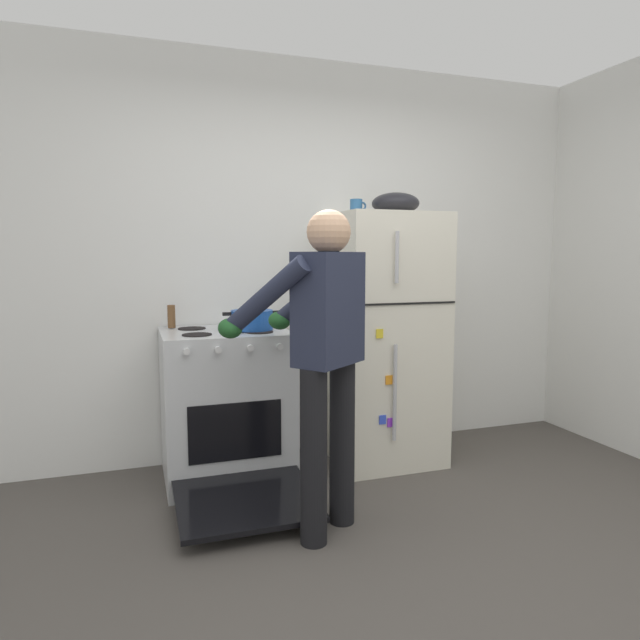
{
  "coord_description": "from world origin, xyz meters",
  "views": [
    {
      "loc": [
        -1.09,
        -1.8,
        1.38
      ],
      "look_at": [
        -0.04,
        1.32,
        1.0
      ],
      "focal_mm": 31.2,
      "sensor_mm": 36.0,
      "label": 1
    }
  ],
  "objects_px": {
    "refrigerator": "(383,338)",
    "stove_range": "(227,407)",
    "person_cook": "(321,342)",
    "coffee_mug": "(356,207)",
    "pepper_mill": "(171,316)",
    "red_pot": "(252,320)",
    "mixing_bowl": "(395,204)"
  },
  "relations": [
    {
      "from": "mixing_bowl",
      "to": "person_cook",
      "type": "bearing_deg",
      "value": -133.81
    },
    {
      "from": "person_cook",
      "to": "stove_range",
      "type": "bearing_deg",
      "value": 112.43
    },
    {
      "from": "stove_range",
      "to": "red_pot",
      "type": "bearing_deg",
      "value": -11.29
    },
    {
      "from": "person_cook",
      "to": "mixing_bowl",
      "type": "distance_m",
      "value": 1.39
    },
    {
      "from": "person_cook",
      "to": "coffee_mug",
      "type": "xyz_separation_m",
      "value": [
        0.55,
        0.89,
        0.74
      ]
    },
    {
      "from": "pepper_mill",
      "to": "mixing_bowl",
      "type": "relative_size",
      "value": 0.46
    },
    {
      "from": "refrigerator",
      "to": "mixing_bowl",
      "type": "height_order",
      "value": "mixing_bowl"
    },
    {
      "from": "coffee_mug",
      "to": "mixing_bowl",
      "type": "bearing_deg",
      "value": -10.99
    },
    {
      "from": "person_cook",
      "to": "mixing_bowl",
      "type": "height_order",
      "value": "mixing_bowl"
    },
    {
      "from": "refrigerator",
      "to": "coffee_mug",
      "type": "height_order",
      "value": "coffee_mug"
    },
    {
      "from": "person_cook",
      "to": "coffee_mug",
      "type": "relative_size",
      "value": 14.28
    },
    {
      "from": "red_pot",
      "to": "coffee_mug",
      "type": "xyz_separation_m",
      "value": [
        0.73,
        0.1,
        0.71
      ]
    },
    {
      "from": "stove_range",
      "to": "person_cook",
      "type": "bearing_deg",
      "value": -67.57
    },
    {
      "from": "refrigerator",
      "to": "person_cook",
      "type": "xyz_separation_m",
      "value": [
        -0.72,
        -0.84,
        0.13
      ]
    },
    {
      "from": "refrigerator",
      "to": "stove_range",
      "type": "bearing_deg",
      "value": -179.04
    },
    {
      "from": "refrigerator",
      "to": "person_cook",
      "type": "relative_size",
      "value": 1.03
    },
    {
      "from": "person_cook",
      "to": "mixing_bowl",
      "type": "relative_size",
      "value": 5.1
    },
    {
      "from": "refrigerator",
      "to": "stove_range",
      "type": "distance_m",
      "value": 1.13
    },
    {
      "from": "red_pot",
      "to": "pepper_mill",
      "type": "distance_m",
      "value": 0.52
    },
    {
      "from": "red_pot",
      "to": "pepper_mill",
      "type": "height_order",
      "value": "pepper_mill"
    },
    {
      "from": "stove_range",
      "to": "coffee_mug",
      "type": "xyz_separation_m",
      "value": [
        0.89,
        0.07,
        1.25
      ]
    },
    {
      "from": "refrigerator",
      "to": "coffee_mug",
      "type": "xyz_separation_m",
      "value": [
        -0.18,
        0.05,
        0.88
      ]
    },
    {
      "from": "refrigerator",
      "to": "mixing_bowl",
      "type": "xyz_separation_m",
      "value": [
        0.08,
        0.0,
        0.9
      ]
    },
    {
      "from": "stove_range",
      "to": "person_cook",
      "type": "relative_size",
      "value": 0.77
    },
    {
      "from": "pepper_mill",
      "to": "person_cook",
      "type": "bearing_deg",
      "value": -58.4
    },
    {
      "from": "coffee_mug",
      "to": "pepper_mill",
      "type": "distance_m",
      "value": 1.38
    },
    {
      "from": "refrigerator",
      "to": "red_pot",
      "type": "xyz_separation_m",
      "value": [
        -0.9,
        -0.05,
        0.17
      ]
    },
    {
      "from": "refrigerator",
      "to": "coffee_mug",
      "type": "bearing_deg",
      "value": 164.16
    },
    {
      "from": "stove_range",
      "to": "coffee_mug",
      "type": "relative_size",
      "value": 11.0
    },
    {
      "from": "refrigerator",
      "to": "mixing_bowl",
      "type": "bearing_deg",
      "value": 0.22
    },
    {
      "from": "pepper_mill",
      "to": "stove_range",
      "type": "bearing_deg",
      "value": -36.01
    },
    {
      "from": "pepper_mill",
      "to": "mixing_bowl",
      "type": "bearing_deg",
      "value": -7.89
    }
  ]
}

